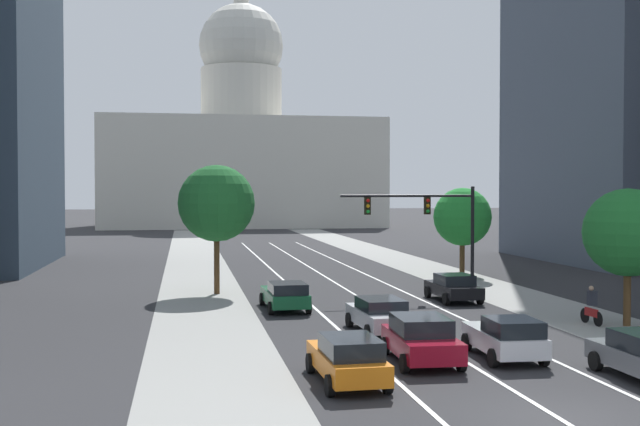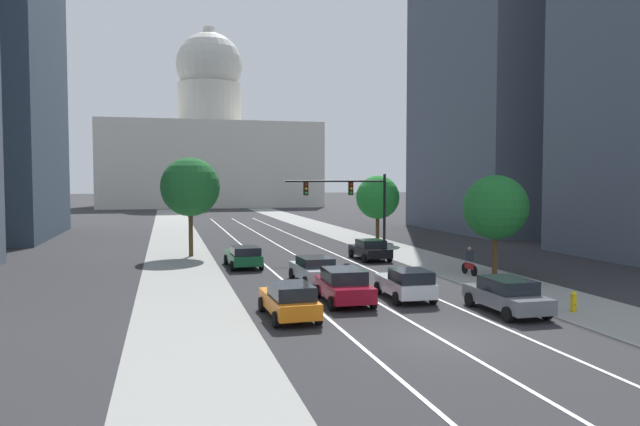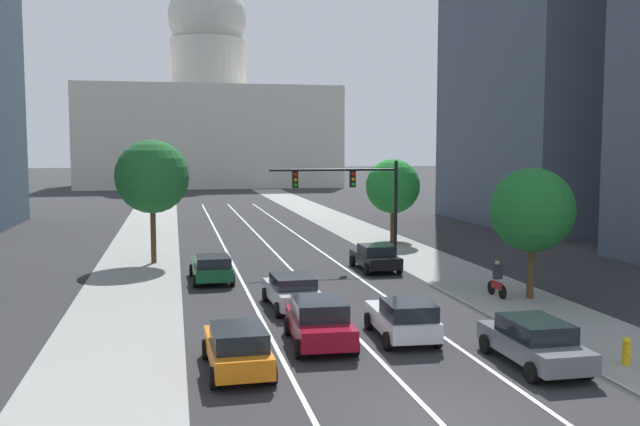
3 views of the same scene
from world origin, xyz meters
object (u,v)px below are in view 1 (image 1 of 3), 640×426
object	(u,v)px
street_tree_near_right	(628,233)
street_tree_far_right	(462,222)
cyclist	(592,306)
car_white	(506,337)
car_silver	(380,315)
car_black	(453,287)
street_tree_near_left	(217,203)
car_crimson	(421,339)
street_tree_mid_right	(463,217)
car_orange	(348,358)
capitol_building	(242,152)
traffic_signal_mast	(430,218)
car_green	(285,295)

from	to	relation	value
street_tree_near_right	street_tree_far_right	xyz separation A→B (m)	(0.27, 21.40, -0.36)
cyclist	car_white	bearing A→B (deg)	129.50
car_silver	car_black	size ratio (longest dim) A/B	1.06
street_tree_near_left	car_black	bearing A→B (deg)	-22.63
car_crimson	cyclist	size ratio (longest dim) A/B	2.54
car_white	cyclist	bearing A→B (deg)	-45.09
car_crimson	car_black	distance (m)	15.46
street_tree_mid_right	car_white	bearing A→B (deg)	-106.79
car_orange	street_tree_far_right	bearing A→B (deg)	-27.76
cyclist	car_silver	bearing A→B (deg)	88.91
capitol_building	car_silver	size ratio (longest dim) A/B	9.80
car_orange	traffic_signal_mast	world-z (taller)	traffic_signal_mast
street_tree_near_left	car_orange	bearing A→B (deg)	-81.96
car_orange	car_black	size ratio (longest dim) A/B	1.02
car_white	street_tree_mid_right	bearing A→B (deg)	-14.44
car_white	cyclist	size ratio (longest dim) A/B	2.45
car_silver	cyclist	size ratio (longest dim) A/B	2.68
capitol_building	car_black	world-z (taller)	capitol_building
traffic_signal_mast	street_tree_mid_right	world-z (taller)	traffic_signal_mast
street_tree_near_left	car_green	bearing A→B (deg)	-65.44
car_crimson	capitol_building	bearing A→B (deg)	1.36
traffic_signal_mast	street_tree_mid_right	xyz separation A→B (m)	(5.00, 8.50, -0.27)
car_crimson	traffic_signal_mast	xyz separation A→B (m)	(5.54, 16.25, 3.57)
car_crimson	street_tree_far_right	distance (m)	29.33
car_orange	street_tree_near_right	bearing A→B (deg)	-62.18
car_orange	car_crimson	distance (m)	3.95
car_crimson	car_black	world-z (taller)	car_crimson
car_black	street_tree_mid_right	xyz separation A→B (m)	(4.37, 10.58, 3.38)
street_tree_near_left	traffic_signal_mast	bearing A→B (deg)	-14.70
car_crimson	street_tree_mid_right	distance (m)	27.11
capitol_building	car_white	xyz separation A→B (m)	(1.53, -105.82, -11.59)
car_white	street_tree_far_right	xyz separation A→B (m)	(8.22, 26.90, 2.93)
car_black	traffic_signal_mast	distance (m)	4.25
street_tree_near_right	car_crimson	bearing A→B (deg)	-153.42
car_silver	cyclist	distance (m)	9.67
car_orange	street_tree_near_right	xyz separation A→B (m)	(14.11, 7.99, 3.29)
traffic_signal_mast	cyclist	distance (m)	11.55
car_black	cyclist	world-z (taller)	cyclist
street_tree_near_right	street_tree_far_right	distance (m)	21.40
capitol_building	traffic_signal_mast	distance (m)	90.03
street_tree_mid_right	street_tree_near_left	bearing A→B (deg)	-161.98
car_white	traffic_signal_mast	xyz separation A→B (m)	(2.46, 16.24, 3.62)
car_white	street_tree_far_right	bearing A→B (deg)	-14.64
traffic_signal_mast	cyclist	size ratio (longest dim) A/B	4.47
car_crimson	traffic_signal_mast	world-z (taller)	traffic_signal_mast
car_silver	car_green	bearing A→B (deg)	22.01
car_crimson	street_tree_mid_right	bearing A→B (deg)	-20.87
street_tree_mid_right	cyclist	bearing A→B (deg)	-92.68
traffic_signal_mast	car_green	bearing A→B (deg)	-156.91
car_green	traffic_signal_mast	size ratio (longest dim) A/B	0.62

